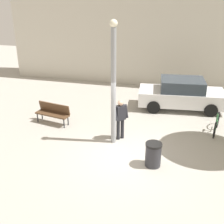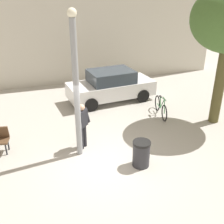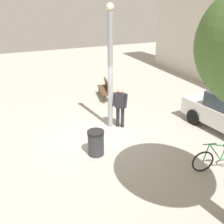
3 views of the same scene
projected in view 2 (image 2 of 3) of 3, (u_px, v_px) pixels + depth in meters
name	position (u px, v px, depth m)	size (l,w,h in m)	color
ground_plane	(108.00, 163.00, 8.84)	(36.00, 36.00, 0.00)	#A8A399
building_facade	(60.00, 14.00, 15.28)	(18.78, 2.00, 7.56)	beige
lamppost	(76.00, 84.00, 8.29)	(0.28, 0.28, 4.71)	gray
person_by_lamppost	(82.00, 123.00, 9.29)	(0.58, 0.58, 1.67)	#232328
bicycle_green	(161.00, 107.00, 11.92)	(0.40, 1.79, 0.97)	black
parked_car_white	(111.00, 86.00, 13.33)	(4.36, 2.17, 1.55)	silver
trash_bin	(141.00, 154.00, 8.55)	(0.57, 0.57, 0.87)	#2D2D33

